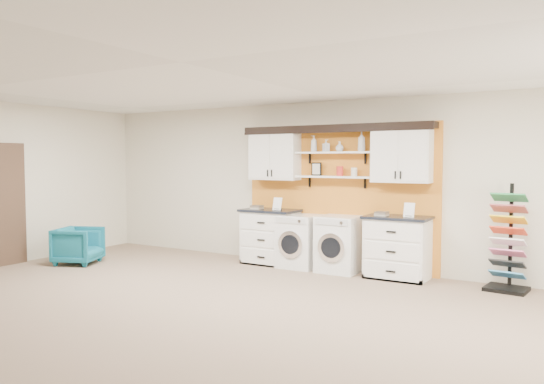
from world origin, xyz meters
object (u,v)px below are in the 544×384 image
Objects in this scene: dryer at (340,244)px; armchair at (78,246)px; washer at (300,241)px; sample_rack at (508,256)px; base_cabinet_left at (271,236)px; base_cabinet_right at (397,247)px.

armchair is (-4.17, -1.73, -0.13)m from dryer.
dryer reaches higher than washer.
dryer is 1.29× the size of armchair.
washer is 3.23m from sample_rack.
base_cabinet_left reaches higher than armchair.
armchair is at bearing -148.73° from base_cabinet_left.
washer is (0.58, -0.00, -0.03)m from base_cabinet_left.
washer is 0.98× the size of dryer.
sample_rack is at bearing 1.19° from base_cabinet_right.
base_cabinet_left is 0.66× the size of sample_rack.
washer is at bearing -0.33° from base_cabinet_left.
base_cabinet_right is 1.08× the size of dryer.
armchair is at bearing -161.26° from base_cabinet_right.
washer is at bearing -179.89° from base_cabinet_right.
sample_rack reaches higher than base_cabinet_right.
base_cabinet_right is 0.95m from dryer.
armchair is at bearing -158.69° from sample_rack.
base_cabinet_left is 0.58m from washer.
dryer is at bearing 0.00° from washer.
base_cabinet_right is at bearing -93.83° from armchair.
base_cabinet_right is 1.55m from sample_rack.
armchair is (-5.12, -1.74, -0.16)m from base_cabinet_right.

